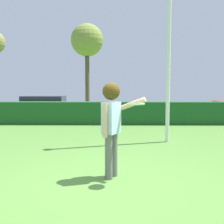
{
  "coord_description": "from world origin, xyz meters",
  "views": [
    {
      "loc": [
        0.12,
        -4.68,
        1.68
      ],
      "look_at": [
        0.04,
        1.31,
        1.15
      ],
      "focal_mm": 43.66,
      "sensor_mm": 36.0,
      "label": 1
    }
  ],
  "objects_px": {
    "frisbee": "(137,104)",
    "parked_car_green": "(44,106)",
    "person": "(112,118)",
    "lamppost": "(169,14)",
    "oak_tree": "(87,41)"
  },
  "relations": [
    {
      "from": "lamppost",
      "to": "oak_tree",
      "type": "relative_size",
      "value": 1.07
    },
    {
      "from": "person",
      "to": "parked_car_green",
      "type": "bearing_deg",
      "value": 111.37
    },
    {
      "from": "frisbee",
      "to": "parked_car_green",
      "type": "relative_size",
      "value": 0.06
    },
    {
      "from": "parked_car_green",
      "to": "frisbee",
      "type": "bearing_deg",
      "value": -67.01
    },
    {
      "from": "person",
      "to": "frisbee",
      "type": "bearing_deg",
      "value": -31.58
    },
    {
      "from": "frisbee",
      "to": "oak_tree",
      "type": "distance_m",
      "value": 17.52
    },
    {
      "from": "frisbee",
      "to": "person",
      "type": "bearing_deg",
      "value": 148.42
    },
    {
      "from": "parked_car_green",
      "to": "person",
      "type": "bearing_deg",
      "value": -68.63
    },
    {
      "from": "person",
      "to": "frisbee",
      "type": "height_order",
      "value": "person"
    },
    {
      "from": "person",
      "to": "lamppost",
      "type": "height_order",
      "value": "lamppost"
    },
    {
      "from": "person",
      "to": "frisbee",
      "type": "xyz_separation_m",
      "value": [
        0.44,
        -0.27,
        0.28
      ]
    },
    {
      "from": "person",
      "to": "lamppost",
      "type": "relative_size",
      "value": 0.25
    },
    {
      "from": "frisbee",
      "to": "parked_car_green",
      "type": "bearing_deg",
      "value": 112.99
    },
    {
      "from": "oak_tree",
      "to": "parked_car_green",
      "type": "bearing_deg",
      "value": -104.07
    },
    {
      "from": "lamppost",
      "to": "oak_tree",
      "type": "distance_m",
      "value": 13.78
    }
  ]
}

